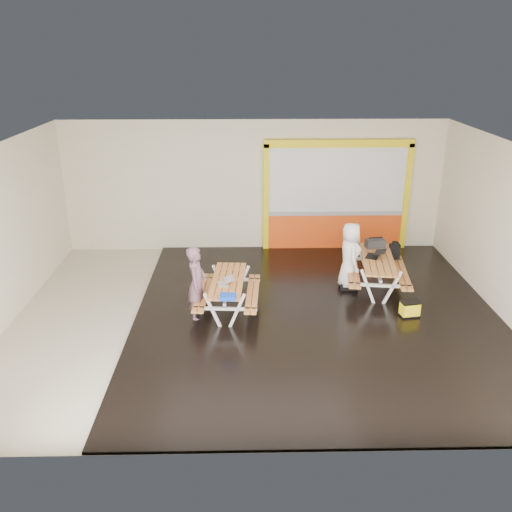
{
  "coord_description": "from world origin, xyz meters",
  "views": [
    {
      "loc": [
        -0.22,
        -9.9,
        5.27
      ],
      "look_at": [
        0.0,
        0.9,
        1.0
      ],
      "focal_mm": 37.67,
      "sensor_mm": 36.0,
      "label": 1
    }
  ],
  "objects_px": {
    "picnic_table_left": "(228,287)",
    "person_right": "(350,255)",
    "backpack": "(395,250)",
    "dark_case": "(349,285)",
    "laptop_left": "(225,282)",
    "toolbox": "(375,243)",
    "laptop_right": "(375,255)",
    "picnic_table_right": "(377,266)",
    "person_left": "(197,284)",
    "blue_pouch": "(228,297)",
    "fluke_bag": "(410,309)"
  },
  "relations": [
    {
      "from": "picnic_table_left",
      "to": "picnic_table_right",
      "type": "height_order",
      "value": "picnic_table_right"
    },
    {
      "from": "picnic_table_left",
      "to": "person_left",
      "type": "bearing_deg",
      "value": -156.51
    },
    {
      "from": "toolbox",
      "to": "fluke_bag",
      "type": "bearing_deg",
      "value": -81.62
    },
    {
      "from": "picnic_table_left",
      "to": "backpack",
      "type": "distance_m",
      "value": 4.23
    },
    {
      "from": "blue_pouch",
      "to": "picnic_table_right",
      "type": "bearing_deg",
      "value": 29.93
    },
    {
      "from": "person_left",
      "to": "dark_case",
      "type": "relative_size",
      "value": 4.03
    },
    {
      "from": "backpack",
      "to": "dark_case",
      "type": "xyz_separation_m",
      "value": [
        -1.16,
        -0.63,
        -0.61
      ]
    },
    {
      "from": "blue_pouch",
      "to": "fluke_bag",
      "type": "xyz_separation_m",
      "value": [
        3.71,
        0.55,
        -0.58
      ]
    },
    {
      "from": "person_right",
      "to": "toolbox",
      "type": "xyz_separation_m",
      "value": [
        0.7,
        0.6,
        0.06
      ]
    },
    {
      "from": "picnic_table_left",
      "to": "dark_case",
      "type": "bearing_deg",
      "value": 20.46
    },
    {
      "from": "person_left",
      "to": "blue_pouch",
      "type": "relative_size",
      "value": 5.16
    },
    {
      "from": "person_right",
      "to": "laptop_left",
      "type": "relative_size",
      "value": 4.15
    },
    {
      "from": "picnic_table_right",
      "to": "blue_pouch",
      "type": "height_order",
      "value": "blue_pouch"
    },
    {
      "from": "picnic_table_left",
      "to": "blue_pouch",
      "type": "xyz_separation_m",
      "value": [
        0.03,
        -0.9,
        0.22
      ]
    },
    {
      "from": "picnic_table_right",
      "to": "person_left",
      "type": "xyz_separation_m",
      "value": [
        -3.96,
        -1.28,
        0.18
      ]
    },
    {
      "from": "picnic_table_left",
      "to": "blue_pouch",
      "type": "bearing_deg",
      "value": -88.1
    },
    {
      "from": "backpack",
      "to": "picnic_table_right",
      "type": "bearing_deg",
      "value": -130.5
    },
    {
      "from": "laptop_left",
      "to": "person_left",
      "type": "bearing_deg",
      "value": -175.28
    },
    {
      "from": "picnic_table_left",
      "to": "laptop_right",
      "type": "distance_m",
      "value": 3.48
    },
    {
      "from": "person_left",
      "to": "fluke_bag",
      "type": "xyz_separation_m",
      "value": [
        4.35,
        -0.08,
        -0.57
      ]
    },
    {
      "from": "person_left",
      "to": "backpack",
      "type": "height_order",
      "value": "person_left"
    },
    {
      "from": "picnic_table_left",
      "to": "person_right",
      "type": "bearing_deg",
      "value": 22.06
    },
    {
      "from": "blue_pouch",
      "to": "dark_case",
      "type": "relative_size",
      "value": 0.78
    },
    {
      "from": "person_right",
      "to": "laptop_right",
      "type": "distance_m",
      "value": 0.57
    },
    {
      "from": "picnic_table_left",
      "to": "blue_pouch",
      "type": "height_order",
      "value": "blue_pouch"
    },
    {
      "from": "dark_case",
      "to": "fluke_bag",
      "type": "bearing_deg",
      "value": -53.92
    },
    {
      "from": "dark_case",
      "to": "person_left",
      "type": "bearing_deg",
      "value": -158.97
    },
    {
      "from": "person_left",
      "to": "laptop_left",
      "type": "xyz_separation_m",
      "value": [
        0.57,
        0.05,
        0.01
      ]
    },
    {
      "from": "toolbox",
      "to": "backpack",
      "type": "relative_size",
      "value": 1.15
    },
    {
      "from": "fluke_bag",
      "to": "dark_case",
      "type": "bearing_deg",
      "value": 126.08
    },
    {
      "from": "laptop_left",
      "to": "laptop_right",
      "type": "xyz_separation_m",
      "value": [
        3.34,
        1.31,
        0.06
      ]
    },
    {
      "from": "picnic_table_right",
      "to": "picnic_table_left",
      "type": "bearing_deg",
      "value": -163.23
    },
    {
      "from": "blue_pouch",
      "to": "laptop_right",
      "type": "bearing_deg",
      "value": 31.3
    },
    {
      "from": "picnic_table_left",
      "to": "toolbox",
      "type": "bearing_deg",
      "value": 26.42
    },
    {
      "from": "picnic_table_left",
      "to": "laptop_left",
      "type": "xyz_separation_m",
      "value": [
        -0.04,
        -0.22,
        0.22
      ]
    },
    {
      "from": "picnic_table_right",
      "to": "toolbox",
      "type": "distance_m",
      "value": 0.76
    },
    {
      "from": "picnic_table_left",
      "to": "person_left",
      "type": "xyz_separation_m",
      "value": [
        -0.61,
        -0.27,
        0.21
      ]
    },
    {
      "from": "picnic_table_right",
      "to": "dark_case",
      "type": "bearing_deg",
      "value": 178.86
    },
    {
      "from": "picnic_table_right",
      "to": "person_right",
      "type": "height_order",
      "value": "person_right"
    },
    {
      "from": "laptop_left",
      "to": "blue_pouch",
      "type": "height_order",
      "value": "laptop_left"
    },
    {
      "from": "laptop_left",
      "to": "laptop_right",
      "type": "relative_size",
      "value": 0.69
    },
    {
      "from": "toolbox",
      "to": "fluke_bag",
      "type": "relative_size",
      "value": 1.11
    },
    {
      "from": "person_left",
      "to": "laptop_left",
      "type": "relative_size",
      "value": 4.25
    },
    {
      "from": "laptop_left",
      "to": "toolbox",
      "type": "relative_size",
      "value": 0.78
    },
    {
      "from": "laptop_right",
      "to": "fluke_bag",
      "type": "xyz_separation_m",
      "value": [
        0.44,
        -1.44,
        -0.64
      ]
    },
    {
      "from": "picnic_table_left",
      "to": "toolbox",
      "type": "xyz_separation_m",
      "value": [
        3.43,
        1.71,
        0.32
      ]
    },
    {
      "from": "backpack",
      "to": "person_right",
      "type": "bearing_deg",
      "value": -154.96
    },
    {
      "from": "person_left",
      "to": "backpack",
      "type": "bearing_deg",
      "value": -58.58
    },
    {
      "from": "laptop_left",
      "to": "blue_pouch",
      "type": "distance_m",
      "value": 0.69
    },
    {
      "from": "person_left",
      "to": "person_right",
      "type": "distance_m",
      "value": 3.61
    }
  ]
}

